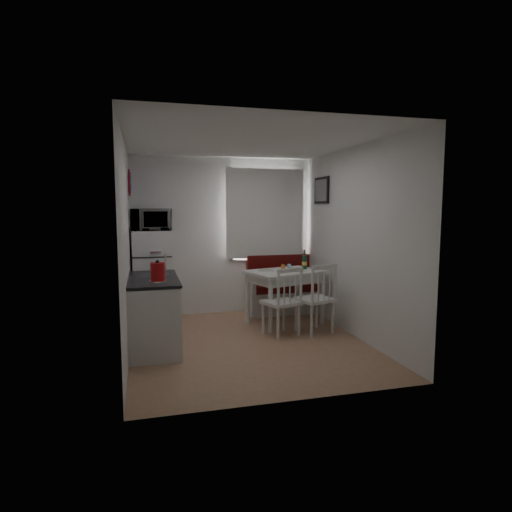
# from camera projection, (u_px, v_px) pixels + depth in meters

# --- Properties ---
(floor) EXTENTS (3.00, 3.50, 0.02)m
(floor) POSITION_uv_depth(u_px,v_px,m) (248.00, 343.00, 5.63)
(floor) COLOR #A9785A
(floor) RESTS_ON ground
(ceiling) EXTENTS (3.00, 3.50, 0.02)m
(ceiling) POSITION_uv_depth(u_px,v_px,m) (248.00, 141.00, 5.34)
(ceiling) COLOR white
(ceiling) RESTS_ON wall_back
(wall_back) EXTENTS (3.00, 0.02, 2.60)m
(wall_back) POSITION_uv_depth(u_px,v_px,m) (224.00, 236.00, 7.16)
(wall_back) COLOR white
(wall_back) RESTS_ON floor
(wall_front) EXTENTS (3.00, 0.02, 2.60)m
(wall_front) POSITION_uv_depth(u_px,v_px,m) (295.00, 261.00, 3.80)
(wall_front) COLOR white
(wall_front) RESTS_ON floor
(wall_left) EXTENTS (0.02, 3.50, 2.60)m
(wall_left) POSITION_uv_depth(u_px,v_px,m) (126.00, 248.00, 5.10)
(wall_left) COLOR white
(wall_left) RESTS_ON floor
(wall_right) EXTENTS (0.02, 3.50, 2.60)m
(wall_right) POSITION_uv_depth(u_px,v_px,m) (354.00, 242.00, 5.86)
(wall_right) COLOR white
(wall_right) RESTS_ON floor
(window) EXTENTS (1.22, 0.06, 1.47)m
(window) POSITION_uv_depth(u_px,v_px,m) (264.00, 217.00, 7.27)
(window) COLOR silver
(window) RESTS_ON wall_back
(curtain) EXTENTS (1.35, 0.02, 1.50)m
(curtain) POSITION_uv_depth(u_px,v_px,m) (265.00, 214.00, 7.20)
(curtain) COLOR white
(curtain) RESTS_ON wall_back
(kitchen_counter) EXTENTS (0.62, 1.32, 1.16)m
(kitchen_counter) POSITION_uv_depth(u_px,v_px,m) (154.00, 312.00, 5.42)
(kitchen_counter) COLOR silver
(kitchen_counter) RESTS_ON floor
(wall_sign) EXTENTS (0.03, 0.40, 0.40)m
(wall_sign) POSITION_uv_depth(u_px,v_px,m) (130.00, 183.00, 6.41)
(wall_sign) COLOR #19239A
(wall_sign) RESTS_ON wall_left
(picture_frame) EXTENTS (0.04, 0.52, 0.42)m
(picture_frame) POSITION_uv_depth(u_px,v_px,m) (321.00, 190.00, 6.83)
(picture_frame) COLOR black
(picture_frame) RESTS_ON wall_right
(bench) EXTENTS (1.35, 0.52, 0.97)m
(bench) POSITION_uv_depth(u_px,v_px,m) (286.00, 293.00, 7.30)
(bench) COLOR silver
(bench) RESTS_ON floor
(dining_table) EXTENTS (1.27, 1.05, 0.82)m
(dining_table) POSITION_uv_depth(u_px,v_px,m) (285.00, 277.00, 6.53)
(dining_table) COLOR silver
(dining_table) RESTS_ON floor
(chair_left) EXTENTS (0.57, 0.56, 0.52)m
(chair_left) POSITION_uv_depth(u_px,v_px,m) (283.00, 294.00, 5.84)
(chair_left) COLOR silver
(chair_left) RESTS_ON floor
(chair_right) EXTENTS (0.57, 0.56, 0.53)m
(chair_right) POSITION_uv_depth(u_px,v_px,m) (318.00, 291.00, 5.96)
(chair_right) COLOR silver
(chair_right) RESTS_ON floor
(fridge) EXTENTS (0.57, 0.57, 1.43)m
(fridge) POSITION_uv_depth(u_px,v_px,m) (153.00, 277.00, 6.59)
(fridge) COLOR white
(fridge) RESTS_ON floor
(microwave) EXTENTS (0.60, 0.40, 0.33)m
(microwave) POSITION_uv_depth(u_px,v_px,m) (151.00, 220.00, 6.45)
(microwave) COLOR white
(microwave) RESTS_ON fridge
(kettle) EXTENTS (0.20, 0.20, 0.26)m
(kettle) POSITION_uv_depth(u_px,v_px,m) (158.00, 272.00, 4.95)
(kettle) COLOR #AC0D10
(kettle) RESTS_ON kitchen_counter
(wine_bottle) EXTENTS (0.08, 0.08, 0.30)m
(wine_bottle) POSITION_uv_depth(u_px,v_px,m) (304.00, 259.00, 6.68)
(wine_bottle) COLOR #164627
(wine_bottle) RESTS_ON dining_table
(drinking_glass_orange) EXTENTS (0.06, 0.06, 0.10)m
(drinking_glass_orange) POSITION_uv_depth(u_px,v_px,m) (283.00, 268.00, 6.45)
(drinking_glass_orange) COLOR orange
(drinking_glass_orange) RESTS_ON dining_table
(drinking_glass_blue) EXTENTS (0.06, 0.06, 0.09)m
(drinking_glass_blue) POSITION_uv_depth(u_px,v_px,m) (289.00, 267.00, 6.58)
(drinking_glass_blue) COLOR #85B0E3
(drinking_glass_blue) RESTS_ON dining_table
(plate) EXTENTS (0.24, 0.24, 0.02)m
(plate) POSITION_uv_depth(u_px,v_px,m) (266.00, 271.00, 6.46)
(plate) COLOR white
(plate) RESTS_ON dining_table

